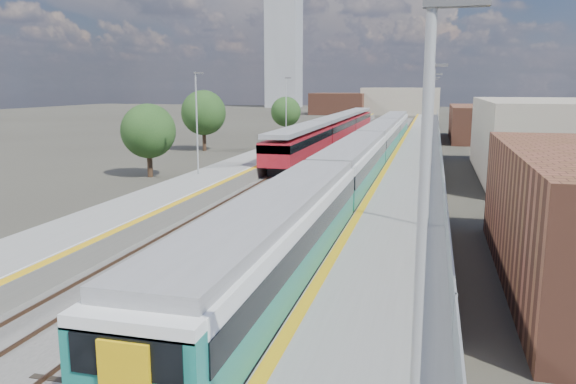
% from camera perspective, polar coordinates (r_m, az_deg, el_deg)
% --- Properties ---
extents(ground, '(320.00, 320.00, 0.00)m').
position_cam_1_polar(ground, '(55.42, 7.43, 2.85)').
color(ground, '#47443A').
rests_on(ground, ground).
extents(ballast_bed, '(10.50, 155.00, 0.06)m').
position_cam_1_polar(ballast_bed, '(58.18, 5.53, 3.30)').
color(ballast_bed, '#565451').
rests_on(ballast_bed, ground).
extents(tracks, '(8.96, 160.00, 0.17)m').
position_cam_1_polar(tracks, '(59.73, 6.36, 3.55)').
color(tracks, '#4C3323').
rests_on(tracks, ground).
extents(platform_right, '(4.70, 155.00, 8.52)m').
position_cam_1_polar(platform_right, '(57.43, 12.99, 3.48)').
color(platform_right, slate).
rests_on(platform_right, ground).
extents(platform_left, '(4.30, 155.00, 8.52)m').
position_cam_1_polar(platform_left, '(59.53, -0.95, 3.99)').
color(platform_left, slate).
rests_on(platform_left, ground).
extents(buildings, '(72.00, 185.50, 40.00)m').
position_cam_1_polar(buildings, '(145.26, 4.74, 11.97)').
color(buildings, brown).
rests_on(buildings, ground).
extents(green_train, '(2.83, 78.74, 3.11)m').
position_cam_1_polar(green_train, '(48.27, 8.25, 4.30)').
color(green_train, black).
rests_on(green_train, ground).
extents(red_train, '(2.84, 57.53, 3.58)m').
position_cam_1_polar(red_train, '(72.47, 4.79, 6.43)').
color(red_train, black).
rests_on(red_train, ground).
extents(tree_a, '(4.50, 4.50, 6.10)m').
position_cam_1_polar(tree_a, '(47.94, -14.00, 6.02)').
color(tree_a, '#382619').
rests_on(tree_a, ground).
extents(tree_b, '(5.19, 5.19, 7.04)m').
position_cam_1_polar(tree_b, '(66.48, -8.58, 7.96)').
color(tree_b, '#382619').
rests_on(tree_b, ground).
extents(tree_c, '(4.40, 4.40, 5.96)m').
position_cam_1_polar(tree_c, '(83.36, -0.22, 8.15)').
color(tree_c, '#382619').
rests_on(tree_c, ground).
extents(tree_d, '(4.53, 4.53, 6.14)m').
position_cam_1_polar(tree_d, '(69.20, 26.13, 6.63)').
color(tree_d, '#382619').
rests_on(tree_d, ground).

